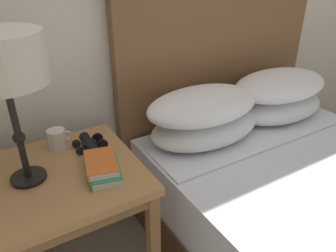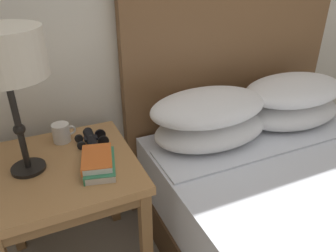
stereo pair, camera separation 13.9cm
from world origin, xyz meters
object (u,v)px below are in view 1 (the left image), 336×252
object	(u,v)px
table_lamp	(0,62)
coffee_mug	(57,139)
book_on_nightstand	(103,169)
binoculars_pair	(90,144)
book_stacked_on_top	(100,163)
nightstand	(66,188)
bed	(313,205)

from	to	relation	value
table_lamp	coffee_mug	xyz separation A→B (m)	(0.15, 0.17, -0.41)
book_on_nightstand	binoculars_pair	distance (m)	0.20
binoculars_pair	coffee_mug	world-z (taller)	coffee_mug
book_on_nightstand	binoculars_pair	world-z (taller)	binoculars_pair
table_lamp	book_stacked_on_top	size ratio (longest dim) A/B	2.69
table_lamp	book_on_nightstand	xyz separation A→B (m)	(0.25, -0.11, -0.43)
nightstand	table_lamp	distance (m)	0.54
bed	coffee_mug	xyz separation A→B (m)	(-0.96, 0.63, 0.33)
table_lamp	book_stacked_on_top	xyz separation A→B (m)	(0.25, -0.10, -0.40)
coffee_mug	binoculars_pair	bearing A→B (deg)	-35.06
bed	binoculars_pair	world-z (taller)	bed
bed	table_lamp	distance (m)	1.41
table_lamp	binoculars_pair	xyz separation A→B (m)	(0.27, 0.09, -0.43)
coffee_mug	nightstand	bearing A→B (deg)	-100.18
book_stacked_on_top	coffee_mug	size ratio (longest dim) A/B	1.96
bed	table_lamp	bearing A→B (deg)	157.47
book_on_nightstand	coffee_mug	distance (m)	0.29
binoculars_pair	coffee_mug	distance (m)	0.14
nightstand	bed	world-z (taller)	bed
table_lamp	binoculars_pair	distance (m)	0.51
table_lamp	coffee_mug	size ratio (longest dim) A/B	5.28
nightstand	book_stacked_on_top	bearing A→B (deg)	-34.54
book_stacked_on_top	nightstand	bearing A→B (deg)	145.46
bed	coffee_mug	world-z (taller)	bed
book_stacked_on_top	coffee_mug	world-z (taller)	coffee_mug
bed	book_on_nightstand	distance (m)	0.98
table_lamp	nightstand	bearing A→B (deg)	-7.89
table_lamp	book_stacked_on_top	bearing A→B (deg)	-22.66
bed	table_lamp	size ratio (longest dim) A/B	3.31
nightstand	binoculars_pair	distance (m)	0.21
book_stacked_on_top	coffee_mug	xyz separation A→B (m)	(-0.09, 0.27, -0.00)
table_lamp	bed	bearing A→B (deg)	-22.53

